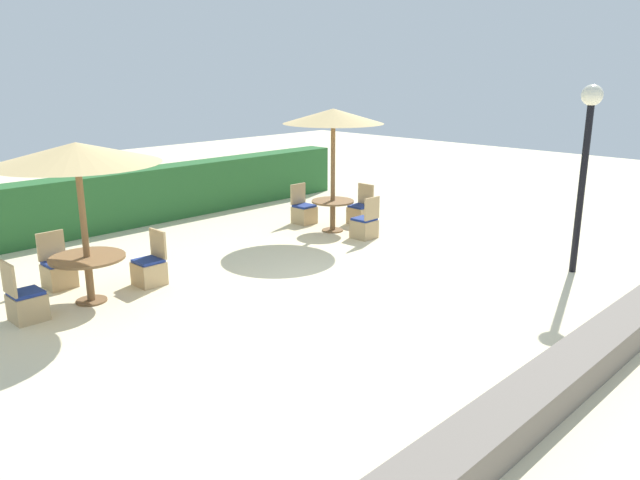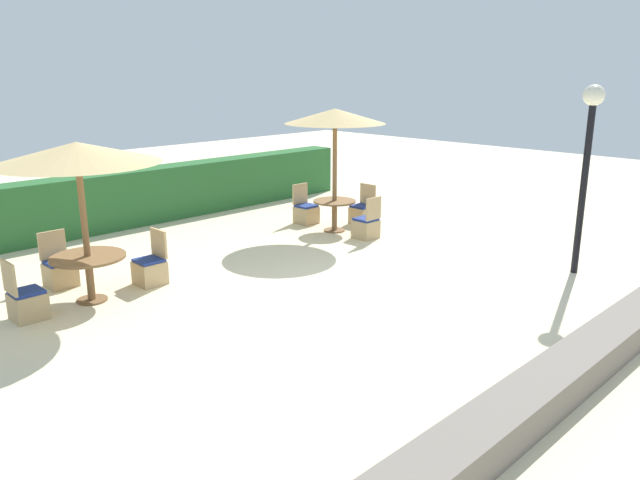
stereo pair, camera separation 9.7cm
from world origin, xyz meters
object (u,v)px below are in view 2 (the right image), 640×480
at_px(patio_chair_back_left_north, 60,271).
at_px(round_table_back_right, 334,208).
at_px(patio_chair_back_right_east, 362,213).
at_px(patio_chair_back_right_south, 366,227).
at_px(parasol_back_left, 77,154).
at_px(patio_chair_back_right_north, 306,212).
at_px(patio_chair_back_left_west, 27,302).
at_px(round_table_back_left, 89,265).
at_px(patio_chair_back_left_east, 151,269).
at_px(parasol_back_right, 335,117).
at_px(lamp_post, 589,142).

height_order(patio_chair_back_left_north, round_table_back_right, patio_chair_back_left_north).
bearing_deg(patio_chair_back_right_east, patio_chair_back_right_south, 134.96).
xyz_separation_m(patio_chair_back_right_east, patio_chair_back_right_south, (-0.94, -0.94, 0.00)).
bearing_deg(parasol_back_left, patio_chair_back_right_east, 2.69).
height_order(patio_chair_back_right_north, patio_chair_back_right_south, same).
xyz_separation_m(patio_chair_back_left_west, patio_chair_back_right_east, (7.91, 0.38, 0.00)).
relative_size(round_table_back_left, patio_chair_back_right_north, 1.25).
height_order(round_table_back_left, patio_chair_back_left_north, patio_chair_back_left_north).
height_order(patio_chair_back_left_east, patio_chair_back_right_south, same).
distance_m(parasol_back_right, round_table_back_right, 2.02).
bearing_deg(lamp_post, patio_chair_back_right_north, 98.06).
bearing_deg(patio_chair_back_right_south, round_table_back_right, 91.90).
xyz_separation_m(lamp_post, patio_chair_back_right_south, (-0.89, 4.21, -2.09)).
bearing_deg(patio_chair_back_right_east, patio_chair_back_right_north, 43.31).
bearing_deg(lamp_post, patio_chair_back_left_west, 148.71).
xyz_separation_m(round_table_back_right, patio_chair_back_right_north, (0.05, 0.99, -0.27)).
relative_size(patio_chair_back_left_north, patio_chair_back_right_east, 1.00).
height_order(lamp_post, patio_chair_back_right_south, lamp_post).
xyz_separation_m(patio_chair_back_left_north, round_table_back_right, (5.97, -0.74, 0.27)).
relative_size(round_table_back_right, patio_chair_back_right_south, 1.02).
relative_size(parasol_back_right, patio_chair_back_right_north, 2.94).
height_order(parasol_back_left, round_table_back_left, parasol_back_left).
distance_m(lamp_post, patio_chair_back_left_north, 9.30).
distance_m(patio_chair_back_left_east, parasol_back_right, 5.35).
relative_size(patio_chair_back_left_east, round_table_back_right, 0.98).
height_order(patio_chair_back_left_west, patio_chair_back_left_north, same).
bearing_deg(patio_chair_back_right_north, patio_chair_back_left_west, 11.01).
bearing_deg(patio_chair_back_left_north, round_table_back_right, 172.97).
bearing_deg(patio_chair_back_left_north, patio_chair_back_right_north, -177.58).
height_order(parasol_back_left, patio_chair_back_left_east, parasol_back_left).
height_order(lamp_post, round_table_back_right, lamp_post).
bearing_deg(lamp_post, patio_chair_back_right_east, 89.40).
xyz_separation_m(patio_chair_back_left_east, round_table_back_right, (4.83, 0.26, 0.27)).
bearing_deg(patio_chair_back_left_west, patio_chair_back_right_east, 92.76).
bearing_deg(parasol_back_right, patio_chair_back_right_south, -88.10).
height_order(patio_chair_back_right_east, patio_chair_back_right_south, same).
bearing_deg(patio_chair_back_right_north, patio_chair_back_left_north, 2.42).
distance_m(round_table_back_left, patio_chair_back_right_south, 6.00).
bearing_deg(lamp_post, patio_chair_back_left_east, 139.66).
height_order(patio_chair_back_left_north, parasol_back_right, parasol_back_right).
xyz_separation_m(parasol_back_left, patio_chair_back_right_south, (5.96, -0.61, -2.09)).
relative_size(parasol_back_left, patio_chair_back_left_west, 2.71).
bearing_deg(lamp_post, round_table_back_right, 100.12).
relative_size(lamp_post, patio_chair_back_left_north, 3.57).
xyz_separation_m(parasol_back_right, patio_chair_back_right_south, (0.03, -0.93, -2.29)).
bearing_deg(round_table_back_left, round_table_back_right, 3.02).
bearing_deg(round_table_back_right, patio_chair_back_left_north, 172.97).
bearing_deg(round_table_back_right, patio_chair_back_right_north, 87.18).
height_order(round_table_back_right, patio_chair_back_right_north, patio_chair_back_right_north).
height_order(round_table_back_left, patio_chair_back_right_east, patio_chair_back_right_east).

